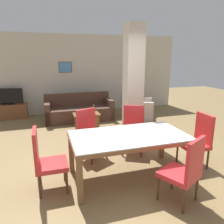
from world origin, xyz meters
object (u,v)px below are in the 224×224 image
bottle (94,111)px  floor_lamp (138,69)px  tv_stand (10,111)px  dining_chair_far_left (90,133)px  dining_chair_head_left (45,159)px  tv_screen (8,97)px  sofa (79,111)px  coffee_table (87,121)px  dining_table (129,142)px  armchair (138,110)px  dining_chair_head_right (198,139)px  dining_chair_near_right (185,169)px  dining_chair_far_right (133,128)px

bottle → floor_lamp: bearing=40.6°
tv_stand → dining_chair_far_left: bearing=-61.3°
dining_chair_head_left → tv_screen: tv_screen is taller
sofa → coffee_table: bearing=94.3°
sofa → tv_screen: size_ratio=2.30×
dining_table → armchair: size_ratio=1.59×
sofa → coffee_table: size_ratio=2.90×
tv_screen → armchair: bearing=174.9°
coffee_table → bottle: bearing=-31.4°
dining_chair_head_right → floor_lamp: 4.53m
dining_chair_near_right → tv_screen: (-2.84, 5.28, 0.21)m
dining_chair_far_left → armchair: dining_chair_far_left is taller
dining_chair_far_right → armchair: bearing=-89.5°
dining_chair_head_left → tv_screen: (-1.07, 4.41, 0.21)m
dining_chair_far_right → dining_chair_near_right: same height
dining_chair_head_right → coffee_table: 3.13m
sofa → armchair: 1.89m
dining_chair_far_left → tv_stand: bearing=-88.1°
dining_chair_far_right → dining_chair_far_left: size_ratio=1.00×
dining_chair_far_right → floor_lamp: size_ratio=0.54×
dining_chair_head_right → dining_table: bearing=90.0°
sofa → tv_stand: bearing=-20.5°
coffee_table → tv_stand: tv_stand is taller
dining_chair_far_right → dining_chair_far_left: same height
dining_table → sofa: 3.64m
tv_screen → dining_chair_head_left: bearing=115.2°
dining_chair_far_right → coffee_table: (-0.65, 1.80, -0.30)m
tv_stand → tv_screen: 0.48m
dining_chair_far_left → armchair: bearing=-158.3°
dining_chair_head_left → sofa: bearing=163.8°
bottle → tv_screen: size_ratio=0.29×
sofa → armchair: (1.85, -0.40, -0.01)m
armchair → tv_screen: (-3.97, 1.19, 0.44)m
armchair → tv_screen: tv_screen is taller
dining_table → floor_lamp: bearing=64.9°
dining_chair_head_left → armchair: dining_chair_head_left is taller
dining_chair_head_left → coffee_table: bearing=157.6°
dining_chair_head_right → tv_screen: bearing=40.2°
sofa → tv_stand: (-2.12, 0.79, -0.05)m
dining_chair_head_left → dining_chair_far_left: same height
dining_table → dining_chair_head_right: (1.34, 0.00, -0.10)m
dining_table → dining_chair_head_left: (-1.31, 0.00, -0.10)m
sofa → floor_lamp: 2.72m
dining_chair_far_right → tv_stand: dining_chair_far_right is taller
dining_chair_head_left → dining_table: bearing=90.0°
dining_chair_head_left → armchair: (2.90, 3.22, -0.24)m
dining_chair_head_left → bottle: size_ratio=3.76×
armchair → dining_table: bearing=-3.4°
dining_table → tv_stand: dining_table is taller
armchair → floor_lamp: bearing=-179.2°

